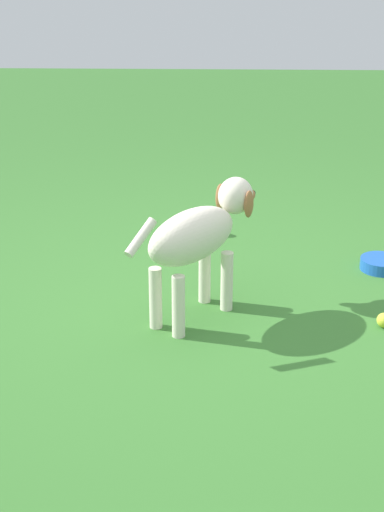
% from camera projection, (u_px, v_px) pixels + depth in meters
% --- Properties ---
extents(ground, '(14.00, 14.00, 0.00)m').
position_uv_depth(ground, '(204.00, 310.00, 3.61)').
color(ground, '#38722D').
extents(dog, '(0.72, 0.57, 0.59)m').
position_uv_depth(dog, '(199.00, 235.00, 3.43)').
color(dog, silver).
rests_on(dog, ground).
extents(tennis_ball_0, '(0.07, 0.07, 0.07)m').
position_uv_depth(tennis_ball_0, '(219.00, 230.00, 4.50)').
color(tennis_ball_0, '#CEDC36').
rests_on(tennis_ball_0, ground).
extents(tennis_ball_1, '(0.07, 0.07, 0.07)m').
position_uv_depth(tennis_ball_1, '(384.00, 320.00, 3.44)').
color(tennis_ball_1, '#D6DD3A').
rests_on(tennis_ball_1, ground).
extents(water_bowl, '(0.22, 0.22, 0.06)m').
position_uv_depth(water_bowl, '(382.00, 264.00, 4.04)').
color(water_bowl, blue).
rests_on(water_bowl, ground).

